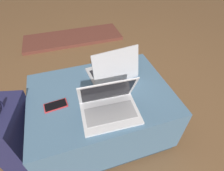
{
  "coord_description": "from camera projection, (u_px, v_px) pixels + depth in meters",
  "views": [
    {
      "loc": [
        -0.18,
        -0.82,
        1.28
      ],
      "look_at": [
        0.07,
        -0.04,
        0.51
      ],
      "focal_mm": 28.0,
      "sensor_mm": 36.0,
      "label": 1
    }
  ],
  "objects": [
    {
      "name": "cell_phone",
      "position": [
        56.0,
        105.0,
        1.1
      ],
      "size": [
        0.15,
        0.09,
        0.01
      ],
      "rotation": [
        0.0,
        0.0,
        1.67
      ],
      "color": "red",
      "rests_on": "ottoman"
    },
    {
      "name": "laptop_near",
      "position": [
        109.0,
        106.0,
        1.04
      ],
      "size": [
        0.35,
        0.26,
        0.24
      ],
      "rotation": [
        0.0,
        0.0,
        -0.05
      ],
      "color": "silver",
      "rests_on": "ottoman"
    },
    {
      "name": "ottoman",
      "position": [
        102.0,
        112.0,
        1.34
      ],
      "size": [
        0.97,
        0.7,
        0.43
      ],
      "color": "#2A3D4E",
      "rests_on": "ground_plane"
    },
    {
      "name": "backpack",
      "position": [
        15.0,
        136.0,
        1.17
      ],
      "size": [
        0.27,
        0.37,
        0.57
      ],
      "rotation": [
        0.0,
        0.0,
        -1.82
      ],
      "color": "#23234C",
      "rests_on": "ground_plane"
    },
    {
      "name": "ground_plane",
      "position": [
        103.0,
        128.0,
        1.49
      ],
      "size": [
        14.0,
        14.0,
        0.0
      ],
      "primitive_type": "plane",
      "color": "brown"
    },
    {
      "name": "fireplace_hearth",
      "position": [
        73.0,
        38.0,
        2.6
      ],
      "size": [
        1.4,
        0.5,
        0.04
      ],
      "color": "brown",
      "rests_on": "ground_plane"
    },
    {
      "name": "laptop_far",
      "position": [
        113.0,
        70.0,
        1.29
      ],
      "size": [
        0.36,
        0.27,
        0.25
      ],
      "rotation": [
        0.0,
        0.0,
        3.25
      ],
      "color": "silver",
      "rests_on": "ottoman"
    }
  ]
}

